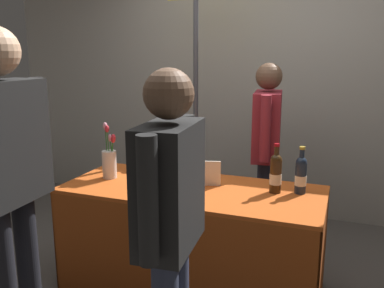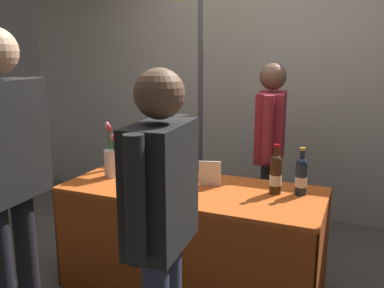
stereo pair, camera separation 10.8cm
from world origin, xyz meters
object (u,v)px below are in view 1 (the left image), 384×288
object	(u,v)px
wine_glass_near_vendor	(140,157)
vendor_presenter	(267,140)
tasting_table	(192,219)
taster_foreground_right	(6,166)
booth_signpost	(196,77)
featured_wine_bottle	(301,174)
display_bottle_0	(187,161)
flower_vase	(109,161)

from	to	relation	value
wine_glass_near_vendor	vendor_presenter	size ratio (longest dim) A/B	0.09
tasting_table	taster_foreground_right	distance (m)	1.26
wine_glass_near_vendor	vendor_presenter	distance (m)	1.04
booth_signpost	featured_wine_bottle	bearing A→B (deg)	-38.69
display_bottle_0	vendor_presenter	world-z (taller)	vendor_presenter
booth_signpost	taster_foreground_right	bearing A→B (deg)	-99.78
flower_vase	taster_foreground_right	world-z (taller)	taster_foreground_right
booth_signpost	display_bottle_0	bearing A→B (deg)	-73.86
booth_signpost	tasting_table	bearing A→B (deg)	-71.13
tasting_table	display_bottle_0	distance (m)	0.40
featured_wine_bottle	booth_signpost	bearing A→B (deg)	141.31
featured_wine_bottle	flower_vase	bearing A→B (deg)	-173.78
flower_vase	booth_signpost	distance (m)	1.15
taster_foreground_right	booth_signpost	bearing A→B (deg)	-12.08
featured_wine_bottle	booth_signpost	world-z (taller)	booth_signpost
flower_vase	featured_wine_bottle	bearing A→B (deg)	6.22
tasting_table	display_bottle_0	bearing A→B (deg)	123.51
taster_foreground_right	booth_signpost	xyz separation A→B (m)	(0.33, 1.89, 0.35)
wine_glass_near_vendor	vendor_presenter	world-z (taller)	vendor_presenter
featured_wine_bottle	tasting_table	bearing A→B (deg)	-168.30
wine_glass_near_vendor	display_bottle_0	bearing A→B (deg)	-17.27
booth_signpost	flower_vase	bearing A→B (deg)	-107.78
featured_wine_bottle	flower_vase	world-z (taller)	flower_vase
featured_wine_bottle	booth_signpost	distance (m)	1.42
featured_wine_bottle	display_bottle_0	xyz separation A→B (m)	(-0.78, -0.01, 0.01)
tasting_table	display_bottle_0	xyz separation A→B (m)	(-0.09, 0.13, 0.36)
flower_vase	tasting_table	bearing A→B (deg)	0.13
vendor_presenter	featured_wine_bottle	bearing A→B (deg)	19.53
taster_foreground_right	vendor_presenter	bearing A→B (deg)	-31.69
tasting_table	booth_signpost	xyz separation A→B (m)	(-0.33, 0.96, 0.90)
display_bottle_0	taster_foreground_right	size ratio (longest dim) A/B	0.18
vendor_presenter	display_bottle_0	bearing A→B (deg)	-39.19
featured_wine_bottle	wine_glass_near_vendor	distance (m)	1.23
wine_glass_near_vendor	taster_foreground_right	distance (m)	1.23
taster_foreground_right	tasting_table	bearing A→B (deg)	-37.40
tasting_table	vendor_presenter	xyz separation A→B (m)	(0.34, 0.83, 0.41)
tasting_table	vendor_presenter	size ratio (longest dim) A/B	1.12
vendor_presenter	taster_foreground_right	distance (m)	2.02
tasting_table	vendor_presenter	world-z (taller)	vendor_presenter
booth_signpost	vendor_presenter	bearing A→B (deg)	-10.91
vendor_presenter	taster_foreground_right	bearing A→B (deg)	-37.04
tasting_table	taster_foreground_right	bearing A→B (deg)	-125.09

